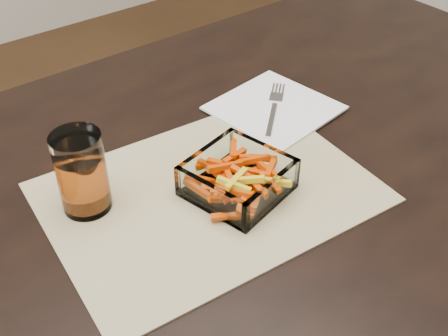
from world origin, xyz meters
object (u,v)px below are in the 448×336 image
(dining_table, at_px, (217,226))
(fork, at_px, (274,107))
(glass_bowl, at_px, (238,180))
(tumbler, at_px, (82,175))

(dining_table, xyz_separation_m, fork, (0.20, 0.09, 0.10))
(glass_bowl, bearing_deg, dining_table, 109.16)
(tumbler, xyz_separation_m, fork, (0.37, 0.02, -0.05))
(dining_table, relative_size, glass_bowl, 10.59)
(tumbler, height_order, fork, tumbler)
(dining_table, relative_size, fork, 11.55)
(glass_bowl, distance_m, fork, 0.23)
(dining_table, distance_m, fork, 0.24)
(dining_table, distance_m, tumbler, 0.24)
(dining_table, distance_m, glass_bowl, 0.12)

